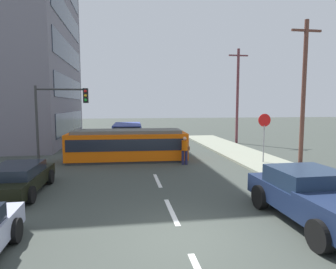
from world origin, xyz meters
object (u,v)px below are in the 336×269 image
at_px(stop_sign, 264,128).
at_px(utility_pole_near, 304,91).
at_px(parked_sedan_mid, 18,178).
at_px(pedestrian_crossing, 185,149).
at_px(pickup_truck_parked, 316,197).
at_px(streetcar_tram, 128,145).
at_px(traffic_light_mast, 59,110).
at_px(utility_pole_mid, 238,95).
at_px(city_bus, 127,132).

relative_size(stop_sign, utility_pole_near, 0.35).
height_order(parked_sedan_mid, stop_sign, stop_sign).
xyz_separation_m(pedestrian_crossing, stop_sign, (4.66, -0.64, 1.25)).
distance_m(pickup_truck_parked, parked_sedan_mid, 10.77).
relative_size(streetcar_tram, traffic_light_mast, 1.63).
bearing_deg(utility_pole_mid, city_bus, 167.08).
relative_size(traffic_light_mast, utility_pole_mid, 0.54).
relative_size(city_bus, pickup_truck_parked, 1.20).
distance_m(city_bus, stop_sign, 14.08).
xyz_separation_m(stop_sign, utility_pole_near, (2.07, -0.54, 2.15)).
height_order(pickup_truck_parked, utility_pole_near, utility_pole_near).
bearing_deg(city_bus, streetcar_tram, -90.77).
relative_size(pedestrian_crossing, utility_pole_near, 0.20).
xyz_separation_m(traffic_light_mast, utility_pole_mid, (13.97, 8.07, 1.21)).
xyz_separation_m(city_bus, traffic_light_mast, (-3.99, -10.36, 2.25)).
bearing_deg(utility_pole_mid, streetcar_tram, -145.74).
height_order(pedestrian_crossing, pickup_truck_parked, pedestrian_crossing).
xyz_separation_m(streetcar_tram, utility_pole_near, (10.05, -3.00, 3.32)).
xyz_separation_m(pickup_truck_parked, parked_sedan_mid, (-9.80, 4.46, -0.17)).
relative_size(streetcar_tram, city_bus, 1.25).
bearing_deg(city_bus, utility_pole_mid, -12.92).
relative_size(streetcar_tram, utility_pole_mid, 0.88).
bearing_deg(parked_sedan_mid, stop_sign, 17.44).
height_order(pedestrian_crossing, utility_pole_mid, utility_pole_mid).
xyz_separation_m(parked_sedan_mid, utility_pole_near, (14.48, 3.36, 3.72)).
bearing_deg(utility_pole_near, pickup_truck_parked, -120.93).
distance_m(stop_sign, utility_pole_mid, 9.84).
xyz_separation_m(traffic_light_mast, utility_pole_near, (13.92, -1.80, 1.08)).
xyz_separation_m(parked_sedan_mid, utility_pole_mid, (14.53, 13.23, 3.84)).
height_order(pickup_truck_parked, utility_pole_mid, utility_pole_mid).
relative_size(city_bus, utility_pole_near, 0.73).
height_order(city_bus, traffic_light_mast, traffic_light_mast).
bearing_deg(streetcar_tram, utility_pole_mid, 34.26).
xyz_separation_m(utility_pole_near, utility_pole_mid, (0.04, 9.88, 0.13)).
height_order(streetcar_tram, utility_pole_mid, utility_pole_mid).
distance_m(parked_sedan_mid, utility_pole_mid, 20.02).
relative_size(parked_sedan_mid, utility_pole_near, 0.54).
bearing_deg(stop_sign, pickup_truck_parked, -107.37).
bearing_deg(streetcar_tram, utility_pole_near, -16.62).
bearing_deg(traffic_light_mast, parked_sedan_mid, -96.19).
distance_m(parked_sedan_mid, traffic_light_mast, 5.82).
relative_size(city_bus, parked_sedan_mid, 1.35).
height_order(city_bus, parked_sedan_mid, city_bus).
bearing_deg(utility_pole_near, stop_sign, 165.27).
distance_m(streetcar_tram, stop_sign, 8.44).
bearing_deg(traffic_light_mast, utility_pole_mid, 30.03).
height_order(stop_sign, utility_pole_mid, utility_pole_mid).
relative_size(parked_sedan_mid, utility_pole_mid, 0.52).
xyz_separation_m(streetcar_tram, utility_pole_mid, (10.09, 6.88, 3.45)).
relative_size(pedestrian_crossing, traffic_light_mast, 0.36).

